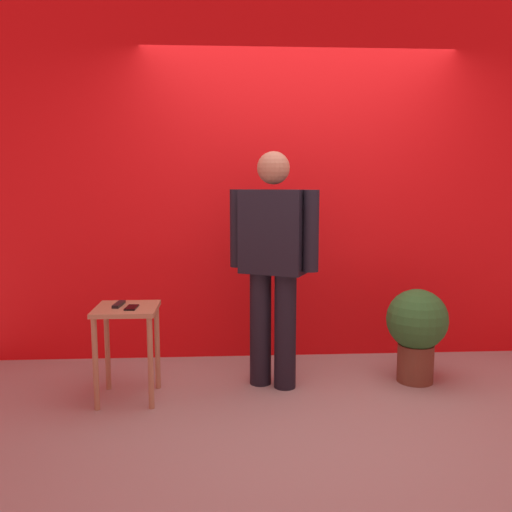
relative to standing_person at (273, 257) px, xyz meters
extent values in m
plane|color=#9E9991|center=(0.26, -0.54, -0.93)|extent=(12.00, 12.00, 0.00)
cube|color=red|center=(0.26, 0.73, 0.64)|extent=(5.29, 0.12, 3.13)
cylinder|color=black|center=(-0.08, 0.04, -0.52)|extent=(0.21, 0.21, 0.82)
cylinder|color=black|center=(0.08, -0.04, -0.52)|extent=(0.21, 0.21, 0.82)
cube|color=black|center=(0.00, 0.00, 0.18)|extent=(0.50, 0.39, 0.58)
cube|color=red|center=(0.05, 0.10, 0.21)|extent=(0.12, 0.07, 0.49)
cube|color=#B2333D|center=(0.05, 0.11, 0.19)|extent=(0.04, 0.03, 0.44)
cylinder|color=black|center=(-0.24, 0.12, 0.19)|extent=(0.15, 0.15, 0.55)
cylinder|color=black|center=(0.24, -0.12, 0.19)|extent=(0.15, 0.15, 0.55)
sphere|color=#A87A5B|center=(0.00, 0.00, 0.62)|extent=(0.23, 0.23, 0.23)
cube|color=tan|center=(-0.99, -0.18, -0.31)|extent=(0.41, 0.41, 0.03)
cylinder|color=tan|center=(-1.16, -0.35, -0.63)|extent=(0.04, 0.04, 0.60)
cylinder|color=tan|center=(-0.82, -0.35, -0.63)|extent=(0.04, 0.04, 0.60)
cylinder|color=tan|center=(-1.16, -0.01, -0.63)|extent=(0.04, 0.04, 0.60)
cylinder|color=tan|center=(-0.82, -0.01, -0.63)|extent=(0.04, 0.04, 0.60)
cube|color=black|center=(-0.95, -0.22, -0.29)|extent=(0.08, 0.15, 0.01)
cube|color=black|center=(-1.04, -0.15, -0.29)|extent=(0.06, 0.17, 0.02)
cylinder|color=brown|center=(1.05, 0.01, -0.79)|extent=(0.26, 0.26, 0.28)
sphere|color=#2D7233|center=(1.05, 0.01, -0.46)|extent=(0.44, 0.44, 0.44)
camera|label=1|loc=(-0.33, -3.68, 0.52)|focal=37.62mm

